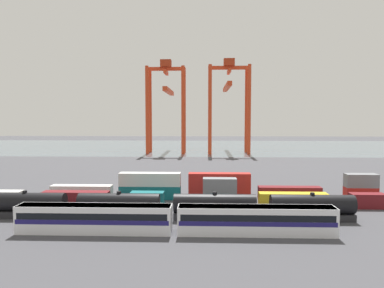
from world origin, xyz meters
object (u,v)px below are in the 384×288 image
(shipping_container_2, at_px, (147,199))
(gantry_crane_central, at_px, (228,96))
(freight_tank_row, at_px, (167,206))
(passenger_train, at_px, (175,218))
(gantry_crane_west, at_px, (167,98))
(shipping_container_5, at_px, (293,200))
(shipping_container_7, at_px, (82,192))

(shipping_container_2, xyz_separation_m, gantry_crane_central, (21.07, 105.13, 25.00))
(freight_tank_row, distance_m, gantry_crane_central, 117.21)
(passenger_train, relative_size, gantry_crane_west, 1.05)
(passenger_train, distance_m, shipping_container_5, 25.44)
(gantry_crane_west, bearing_deg, shipping_container_5, -72.17)
(freight_tank_row, xyz_separation_m, shipping_container_7, (-18.54, 14.41, -0.77))
(shipping_container_7, bearing_deg, freight_tank_row, -37.86)
(passenger_train, xyz_separation_m, gantry_crane_west, (-13.59, 120.07, 23.22))
(freight_tank_row, bearing_deg, gantry_crane_central, 81.64)
(freight_tank_row, bearing_deg, gantry_crane_west, 95.92)
(shipping_container_7, bearing_deg, shipping_container_5, -8.56)
(gantry_crane_central, bearing_deg, passenger_train, -96.96)
(passenger_train, height_order, shipping_container_2, passenger_train)
(shipping_container_5, bearing_deg, passenger_train, -141.70)
(shipping_container_7, distance_m, gantry_crane_central, 108.05)
(shipping_container_5, bearing_deg, gantry_crane_central, 92.83)
(shipping_container_2, relative_size, gantry_crane_central, 0.14)
(passenger_train, bearing_deg, shipping_container_7, 133.12)
(shipping_container_5, relative_size, shipping_container_7, 1.00)
(passenger_train, bearing_deg, shipping_container_2, 111.84)
(freight_tank_row, height_order, shipping_container_7, freight_tank_row)
(shipping_container_2, bearing_deg, gantry_crane_central, 78.67)
(shipping_container_2, xyz_separation_m, shipping_container_7, (-14.14, 6.08, 0.00))
(shipping_container_5, bearing_deg, freight_tank_row, -159.15)
(freight_tank_row, bearing_deg, shipping_container_7, 142.14)
(passenger_train, relative_size, gantry_crane_central, 1.04)
(gantry_crane_west, distance_m, gantry_crane_central, 28.37)
(shipping_container_7, height_order, gantry_crane_central, gantry_crane_central)
(shipping_container_7, relative_size, gantry_crane_central, 0.29)
(passenger_train, distance_m, shipping_container_2, 17.00)
(passenger_train, distance_m, shipping_container_7, 29.93)
(shipping_container_5, height_order, shipping_container_7, same)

